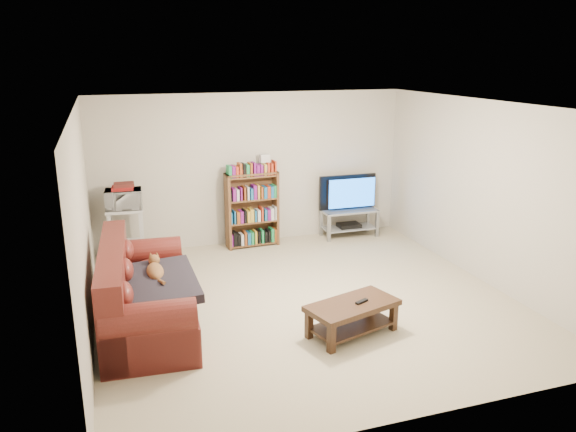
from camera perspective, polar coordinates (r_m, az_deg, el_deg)
name	(u,v)px	position (r m, az deg, el deg)	size (l,w,h in m)	color
floor	(306,301)	(7.06, 1.81, -8.61)	(5.00, 5.00, 0.00)	#C8B994
ceiling	(308,105)	(6.44, 2.00, 11.18)	(5.00, 5.00, 0.00)	white
wall_back	(253,169)	(8.98, -3.61, 4.79)	(5.00, 5.00, 0.00)	beige
wall_front	(417,287)	(4.52, 12.95, -7.09)	(5.00, 5.00, 0.00)	beige
wall_left	(83,227)	(6.28, -20.07, -1.09)	(5.00, 5.00, 0.00)	beige
wall_right	(484,192)	(7.85, 19.31, 2.28)	(5.00, 5.00, 0.00)	beige
sofa	(140,298)	(6.54, -14.82, -8.08)	(1.08, 2.26, 0.94)	maroon
blanket	(156,283)	(6.32, -13.25, -6.67)	(0.85, 1.10, 0.10)	black
cat	(155,272)	(6.48, -13.35, -5.51)	(0.24, 0.60, 0.18)	brown
coffee_table	(352,312)	(6.22, 6.53, -9.71)	(1.11, 0.77, 0.37)	#372113
remote	(362,302)	(6.19, 7.50, -8.61)	(0.16, 0.05, 0.02)	black
tv_stand	(349,218)	(9.46, 6.22, -0.22)	(0.93, 0.43, 0.46)	#999EA3
television	(350,193)	(9.35, 6.30, 2.34)	(1.00, 0.13, 0.57)	black
dvd_player	(349,225)	(9.49, 6.20, -0.94)	(0.37, 0.26, 0.06)	black
bookshelf	(252,208)	(8.86, -3.67, 0.77)	(0.84, 0.30, 1.20)	brown
shelf_clutter	(257,165)	(8.75, -3.16, 5.19)	(0.61, 0.21, 0.28)	silver
microwave_stand	(126,228)	(8.49, -16.13, -1.18)	(0.54, 0.41, 0.82)	silver
microwave	(124,199)	(8.38, -16.36, 1.67)	(0.51, 0.34, 0.28)	silver
game_boxes	(123,188)	(8.34, -16.45, 2.77)	(0.30, 0.26, 0.05)	maroon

